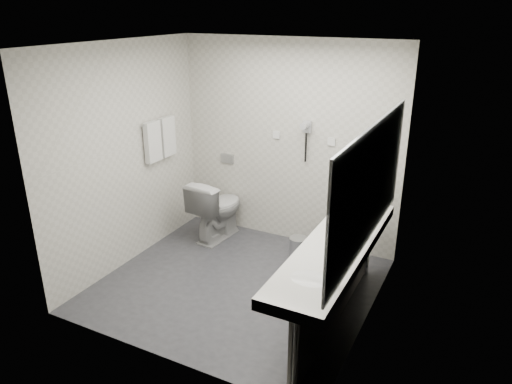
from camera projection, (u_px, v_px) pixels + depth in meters
The scene contains 31 objects.
floor at pixel (237, 284), 5.22m from camera, with size 2.80×2.80×0.00m, color #2E2E33.
ceiling at pixel (234, 44), 4.31m from camera, with size 2.80×2.80×0.00m, color silver.
wall_back at pixel (288, 144), 5.84m from camera, with size 2.80×2.80×0.00m, color beige.
wall_front at pixel (153, 226), 3.68m from camera, with size 2.80×2.80×0.00m, color beige.
wall_left at pixel (126, 157), 5.36m from camera, with size 2.60×2.60×0.00m, color beige.
wall_right at pixel (377, 200), 4.17m from camera, with size 2.60×2.60×0.00m, color beige.
vanity_counter at pixel (336, 249), 4.29m from camera, with size 0.55×2.20×0.10m, color silver.
vanity_panel at pixel (336, 290), 4.43m from camera, with size 0.03×2.15×0.75m, color gray.
vanity_post_near at pixel (295, 361), 3.55m from camera, with size 0.06×0.06×0.75m, color silver.
vanity_post_far at pixel (368, 244), 5.28m from camera, with size 0.06×0.06×0.75m, color silver.
mirror at pixel (371, 185), 3.94m from camera, with size 0.02×2.20×1.05m, color #B2BCC6.
basin_near at pixel (310, 280), 3.73m from camera, with size 0.40×0.31×0.05m, color silver.
basin_far at pixel (356, 218), 4.81m from camera, with size 0.40×0.31×0.05m, color silver.
faucet_near at pixel (334, 276), 3.62m from camera, with size 0.04×0.04×0.15m, color silver.
faucet_far at pixel (377, 214), 4.70m from camera, with size 0.04×0.04×0.15m, color silver.
soap_bottle_a at pixel (341, 235), 4.32m from camera, with size 0.04×0.04×0.09m, color white.
soap_bottle_b at pixel (336, 236), 4.31m from camera, with size 0.07×0.07×0.08m, color white.
soap_bottle_c at pixel (355, 244), 4.15m from camera, with size 0.04×0.04×0.10m, color white.
glass_left at pixel (366, 233), 4.35m from camera, with size 0.05×0.05×0.10m, color silver.
toilet at pixel (217, 208), 6.15m from camera, with size 0.45×0.79×0.80m, color silver.
flush_plate at pixel (227, 159), 6.30m from camera, with size 0.18×0.02×0.12m, color #B2B5BA.
pedal_bin at pixel (298, 250), 5.63m from camera, with size 0.21×0.21×0.30m, color #B2B5BA.
bin_lid at pixel (299, 238), 5.57m from camera, with size 0.21×0.21×0.01m, color #B2B5BA.
towel_rail at pixel (158, 121), 5.68m from camera, with size 0.02×0.02×0.62m, color silver.
towel_near at pixel (153, 142), 5.64m from camera, with size 0.07×0.24×0.48m, color silver.
towel_far at pixel (167, 136), 5.87m from camera, with size 0.07×0.24×0.48m, color silver.
dryer_cradle at pixel (307, 127), 5.62m from camera, with size 0.10×0.04×0.14m, color #9B9CA1.
dryer_barrel at pixel (305, 125), 5.55m from camera, with size 0.08×0.08×0.14m, color #9B9CA1.
dryer_cord at pixel (306, 148), 5.70m from camera, with size 0.02×0.02×0.35m, color black.
switch_plate_a at pixel (276, 135), 5.86m from camera, with size 0.09×0.02×0.09m, color silver.
switch_plate_b at pixel (331, 142), 5.57m from camera, with size 0.09×0.02×0.09m, color silver.
Camera 1 is at (2.22, -3.92, 2.83)m, focal length 33.81 mm.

